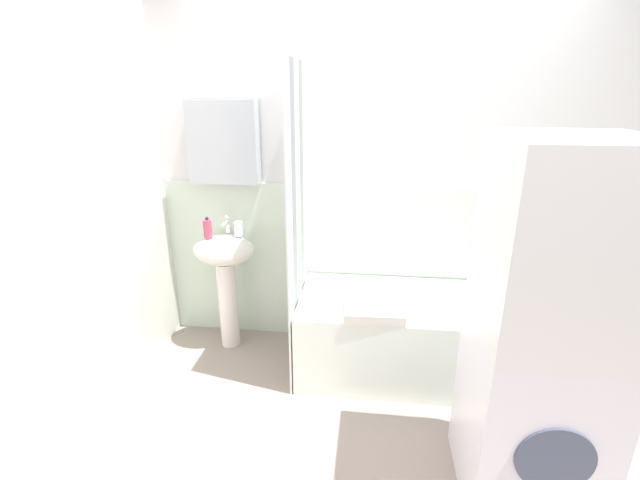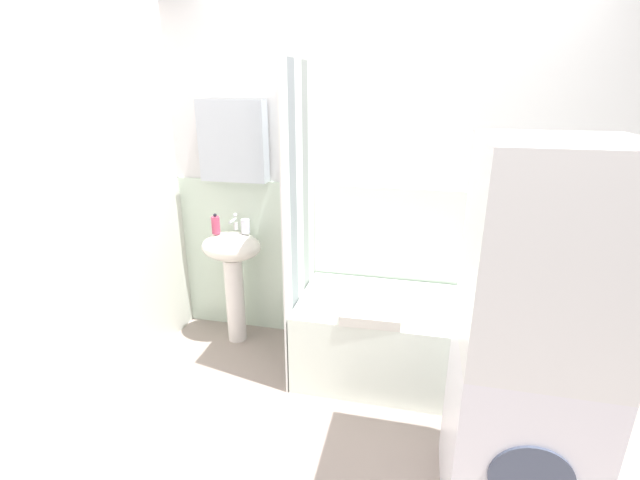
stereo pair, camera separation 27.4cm
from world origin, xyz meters
name	(u,v)px [view 2 (the right image)]	position (x,y,z in m)	size (l,w,h in m)	color
ground_plane	(349,472)	(0.00, 0.00, -0.02)	(4.80, 5.60, 0.04)	gray
wall_back_tiled	(373,195)	(-0.06, 1.26, 1.14)	(3.60, 0.18, 2.40)	silver
wall_left_tiled	(94,221)	(-1.57, 0.34, 1.12)	(0.07, 1.81, 2.40)	silver
sink	(233,263)	(-1.04, 1.03, 0.63)	(0.44, 0.34, 0.86)	white
faucet	(235,222)	(-1.04, 1.11, 0.92)	(0.03, 0.12, 0.12)	silver
soap_dispenser	(216,225)	(-1.14, 1.01, 0.92)	(0.06, 0.06, 0.15)	#C74566
toothbrush_cup	(245,226)	(-0.94, 1.07, 0.91)	(0.06, 0.06, 0.10)	silver
bathtub	(407,340)	(0.24, 0.86, 0.27)	(1.42, 0.72, 0.53)	white
shower_curtain	(300,227)	(-0.48, 0.86, 1.00)	(0.01, 0.72, 2.00)	white
conditioner_bottle	(505,281)	(0.85, 1.16, 0.62)	(0.06, 0.06, 0.19)	#CB4F73
body_wash_bottle	(490,278)	(0.75, 1.12, 0.65)	(0.05, 0.05, 0.24)	#298058
towel_folded	(371,314)	(0.02, 0.62, 0.56)	(0.36, 0.26, 0.06)	silver
washer_dryer_stack	(530,349)	(0.73, -0.03, 0.84)	(0.56, 0.60, 1.69)	white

